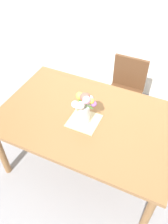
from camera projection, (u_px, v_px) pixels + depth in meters
name	position (u px, v px, depth m)	size (l,w,h in m)	color
ground_plane	(87.00, 163.00, 2.81)	(12.00, 12.00, 0.00)	#939399
dining_table	(88.00, 123.00, 2.32)	(1.72, 1.12, 0.78)	olive
chair_far	(126.00, 88.00, 2.99)	(0.42, 0.42, 0.90)	brown
placemat	(84.00, 121.00, 2.22)	(0.28, 0.28, 0.01)	#CCB789
flower_vase	(84.00, 106.00, 2.09)	(0.21, 0.20, 0.32)	silver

